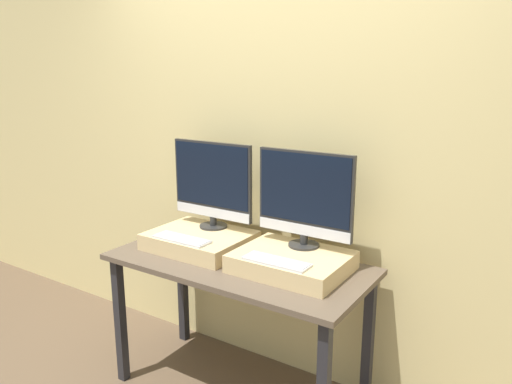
{
  "coord_description": "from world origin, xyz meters",
  "views": [
    {
      "loc": [
        1.44,
        -1.7,
        1.78
      ],
      "look_at": [
        0.0,
        0.51,
        1.13
      ],
      "focal_mm": 35.0,
      "sensor_mm": 36.0,
      "label": 1
    }
  ],
  "objects_px": {
    "monitor_right": "(305,197)",
    "keyboard_left": "(182,239)",
    "keyboard_right": "(277,261)",
    "monitor_left": "(212,183)"
  },
  "relations": [
    {
      "from": "monitor_right",
      "to": "keyboard_left",
      "type": "bearing_deg",
      "value": -155.12
    },
    {
      "from": "monitor_right",
      "to": "keyboard_right",
      "type": "distance_m",
      "value": 0.38
    },
    {
      "from": "keyboard_right",
      "to": "monitor_left",
      "type": "bearing_deg",
      "value": 155.12
    },
    {
      "from": "monitor_left",
      "to": "keyboard_left",
      "type": "height_order",
      "value": "monitor_left"
    },
    {
      "from": "keyboard_left",
      "to": "monitor_right",
      "type": "xyz_separation_m",
      "value": [
        0.6,
        0.28,
        0.26
      ]
    },
    {
      "from": "keyboard_right",
      "to": "monitor_right",
      "type": "bearing_deg",
      "value": 90.0
    },
    {
      "from": "keyboard_left",
      "to": "keyboard_right",
      "type": "xyz_separation_m",
      "value": [
        0.6,
        0.0,
        0.0
      ]
    },
    {
      "from": "monitor_left",
      "to": "keyboard_left",
      "type": "distance_m",
      "value": 0.38
    },
    {
      "from": "keyboard_left",
      "to": "monitor_right",
      "type": "height_order",
      "value": "monitor_right"
    },
    {
      "from": "monitor_right",
      "to": "keyboard_right",
      "type": "height_order",
      "value": "monitor_right"
    }
  ]
}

